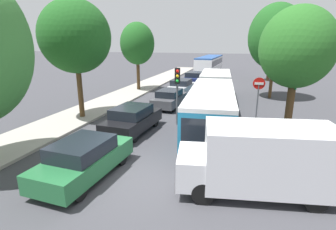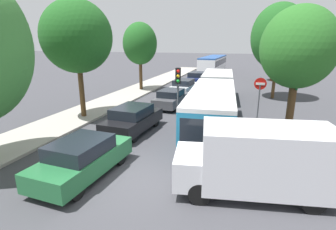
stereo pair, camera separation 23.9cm
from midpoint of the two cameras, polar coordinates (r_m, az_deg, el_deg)
name	(u,v)px [view 2 (the right image)]	position (r m, az deg, el deg)	size (l,w,h in m)	color
ground_plane	(128,176)	(10.21, -7.96, -12.92)	(200.00, 200.00, 0.00)	#3D3D42
kerb_strip_left	(143,88)	(28.00, -5.23, 5.90)	(3.20, 44.83, 0.14)	#9E998E
articulated_bus	(215,95)	(18.01, 10.52, 4.25)	(3.66, 15.81, 2.33)	teal
city_bus_rear	(213,63)	(43.39, 9.97, 11.08)	(3.03, 11.61, 2.48)	silver
queued_car_green	(83,158)	(10.21, -17.44, -8.92)	(2.03, 4.29, 1.45)	#236638
queued_car_black	(133,119)	(14.49, -7.21, -0.87)	(2.06, 4.34, 1.47)	black
queued_car_graphite	(171,98)	(19.84, 1.04, 3.64)	(1.89, 3.98, 1.35)	#47474C
queued_car_silver	(184,87)	(24.86, 3.73, 6.16)	(1.96, 4.13, 1.40)	#B7BABF
queued_car_navy	(197,78)	(30.32, 6.59, 7.92)	(2.05, 4.32, 1.47)	navy
white_van	(259,159)	(9.03, 20.01, -9.00)	(5.26, 2.76, 2.31)	silver
traffic_light	(178,84)	(15.27, 2.64, 6.85)	(0.37, 0.39, 3.40)	#56595E
no_entry_sign	(259,94)	(16.43, 19.67, 4.38)	(0.70, 0.08, 2.82)	#56595E
direction_sign_post	(293,86)	(15.45, 26.00, 5.63)	(0.25, 1.40, 3.60)	#56595E
tree_left_mid	(76,39)	(17.32, -19.06, 15.45)	(4.26, 4.26, 7.33)	#51381E
tree_left_far	(140,45)	(26.47, -5.87, 14.97)	(3.33, 3.33, 6.64)	#51381E
tree_right_near	(299,48)	(14.95, 26.97, 12.87)	(3.71, 3.71, 6.60)	#51381E
tree_right_mid	(279,37)	(24.52, 23.27, 15.38)	(4.54, 4.54, 7.92)	#51381E
tree_right_far	(275,42)	(35.36, 22.48, 14.43)	(3.65, 3.65, 6.54)	#51381E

